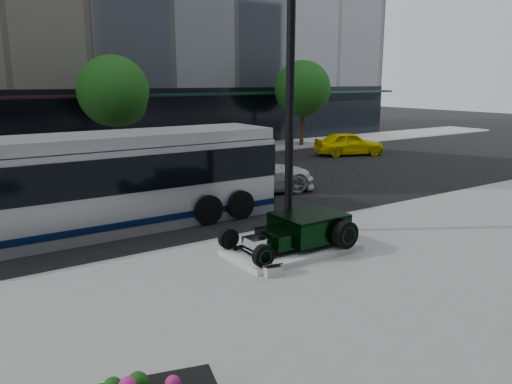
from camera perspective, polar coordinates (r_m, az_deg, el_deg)
ground at (r=16.49m, az=-4.21°, el=-3.16°), size 120.00×120.00×0.00m
sidewalk_far at (r=29.22m, az=-18.02°, el=3.33°), size 70.00×4.00×0.12m
street_trees at (r=28.35m, az=-15.74°, el=10.75°), size 29.80×3.80×5.70m
display_plinth at (r=13.07m, az=4.14°, el=-6.54°), size 3.40×1.80×0.15m
hot_rod at (r=13.11m, az=5.32°, el=-4.19°), size 3.22×2.00×0.81m
info_plaque at (r=11.55m, az=1.85°, el=-8.90°), size 0.44×0.36×0.31m
lamppost at (r=14.16m, az=3.90°, el=9.82°), size 0.44×0.44×7.95m
transit_bus at (r=15.61m, az=-18.92°, el=0.89°), size 12.12×2.88×2.92m
white_sedan at (r=20.31m, az=-0.73°, el=2.16°), size 5.78×3.38×1.57m
yellow_taxi at (r=31.07m, az=10.57°, el=5.47°), size 4.52×3.06×1.43m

